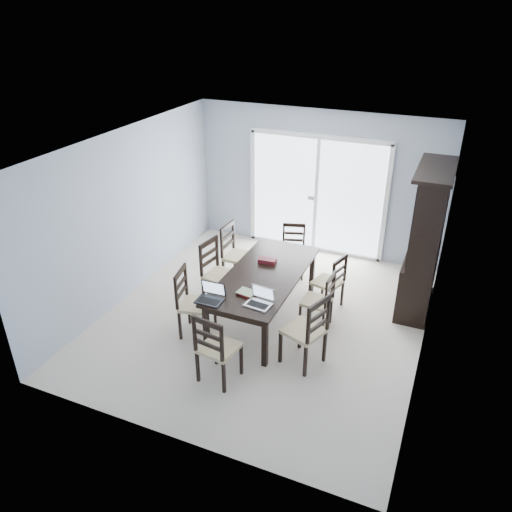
% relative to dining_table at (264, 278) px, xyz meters
% --- Properties ---
extents(floor, '(5.00, 5.00, 0.00)m').
position_rel_dining_table_xyz_m(floor, '(0.00, 0.00, -0.67)').
color(floor, beige).
rests_on(floor, ground).
extents(ceiling, '(5.00, 5.00, 0.00)m').
position_rel_dining_table_xyz_m(ceiling, '(0.00, 0.00, 1.93)').
color(ceiling, white).
rests_on(ceiling, back_wall).
extents(back_wall, '(4.50, 0.02, 2.60)m').
position_rel_dining_table_xyz_m(back_wall, '(0.00, 2.50, 0.63)').
color(back_wall, '#98A3B5').
rests_on(back_wall, floor).
extents(wall_left, '(0.02, 5.00, 2.60)m').
position_rel_dining_table_xyz_m(wall_left, '(-2.25, 0.00, 0.63)').
color(wall_left, '#98A3B5').
rests_on(wall_left, floor).
extents(wall_right, '(0.02, 5.00, 2.60)m').
position_rel_dining_table_xyz_m(wall_right, '(2.25, 0.00, 0.63)').
color(wall_right, '#98A3B5').
rests_on(wall_right, floor).
extents(balcony, '(4.50, 2.00, 0.10)m').
position_rel_dining_table_xyz_m(balcony, '(0.00, 3.50, -0.72)').
color(balcony, gray).
rests_on(balcony, ground).
extents(railing, '(4.50, 0.06, 1.10)m').
position_rel_dining_table_xyz_m(railing, '(0.00, 4.50, -0.12)').
color(railing, '#99999E').
rests_on(railing, balcony).
extents(dining_table, '(1.00, 2.20, 0.75)m').
position_rel_dining_table_xyz_m(dining_table, '(0.00, 0.00, 0.00)').
color(dining_table, black).
rests_on(dining_table, floor).
extents(china_hutch, '(0.50, 1.38, 2.20)m').
position_rel_dining_table_xyz_m(china_hutch, '(2.02, 1.25, 0.40)').
color(china_hutch, black).
rests_on(china_hutch, floor).
extents(sliding_door, '(2.52, 0.05, 2.18)m').
position_rel_dining_table_xyz_m(sliding_door, '(0.00, 2.48, 0.41)').
color(sliding_door, silver).
rests_on(sliding_door, floor).
extents(chair_left_near, '(0.52, 0.51, 1.15)m').
position_rel_dining_table_xyz_m(chair_left_near, '(-0.81, -0.73, -0.06)').
color(chair_left_near, black).
rests_on(chair_left_near, floor).
extents(chair_left_mid, '(0.53, 0.51, 1.19)m').
position_rel_dining_table_xyz_m(chair_left_mid, '(-0.85, 0.13, -0.04)').
color(chair_left_mid, black).
rests_on(chair_left_mid, floor).
extents(chair_left_far, '(0.48, 0.46, 1.17)m').
position_rel_dining_table_xyz_m(chair_left_far, '(-0.86, 0.81, -0.05)').
color(chair_left_far, black).
rests_on(chair_left_far, floor).
extents(chair_right_near, '(0.59, 0.58, 1.20)m').
position_rel_dining_table_xyz_m(chair_right_near, '(0.94, -0.77, -0.04)').
color(chair_right_near, black).
rests_on(chair_right_near, floor).
extents(chair_right_mid, '(0.41, 0.40, 1.02)m').
position_rel_dining_table_xyz_m(chair_right_mid, '(0.85, 0.10, -0.13)').
color(chair_right_mid, black).
rests_on(chair_right_mid, floor).
extents(chair_right_far, '(0.49, 0.48, 1.04)m').
position_rel_dining_table_xyz_m(chair_right_far, '(0.85, 0.64, -0.13)').
color(chair_right_far, black).
rests_on(chair_right_far, floor).
extents(chair_end_near, '(0.49, 0.50, 1.14)m').
position_rel_dining_table_xyz_m(chair_end_near, '(-0.02, -1.53, -0.07)').
color(chair_end_near, black).
rests_on(chair_end_near, floor).
extents(chair_end_far, '(0.48, 0.49, 1.02)m').
position_rel_dining_table_xyz_m(chair_end_far, '(-0.07, 1.47, -0.14)').
color(chair_end_far, black).
rests_on(chair_end_far, floor).
extents(laptop_dark, '(0.35, 0.25, 0.23)m').
position_rel_dining_table_xyz_m(laptop_dark, '(-0.38, -0.95, 0.13)').
color(laptop_dark, black).
rests_on(laptop_dark, dining_table).
extents(laptop_silver, '(0.35, 0.26, 0.23)m').
position_rel_dining_table_xyz_m(laptop_silver, '(0.24, -0.79, 0.13)').
color(laptop_silver, silver).
rests_on(laptop_silver, dining_table).
extents(book_stack, '(0.27, 0.22, 0.04)m').
position_rel_dining_table_xyz_m(book_stack, '(-0.02, -0.60, 0.10)').
color(book_stack, maroon).
rests_on(book_stack, dining_table).
extents(cell_phone, '(0.13, 0.11, 0.01)m').
position_rel_dining_table_xyz_m(cell_phone, '(0.16, -0.84, 0.08)').
color(cell_phone, black).
rests_on(cell_phone, dining_table).
extents(game_box, '(0.27, 0.15, 0.07)m').
position_rel_dining_table_xyz_m(game_box, '(-0.08, 0.32, 0.11)').
color(game_box, '#54101C').
rests_on(game_box, dining_table).
extents(hot_tub, '(2.39, 2.23, 1.05)m').
position_rel_dining_table_xyz_m(hot_tub, '(-0.80, 3.56, -0.15)').
color(hot_tub, brown).
rests_on(hot_tub, balcony).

